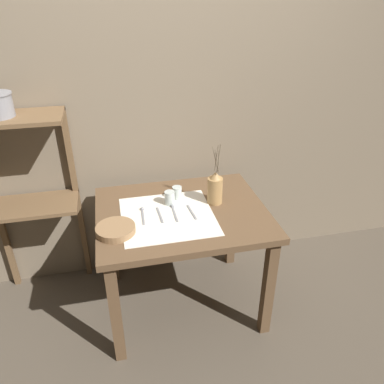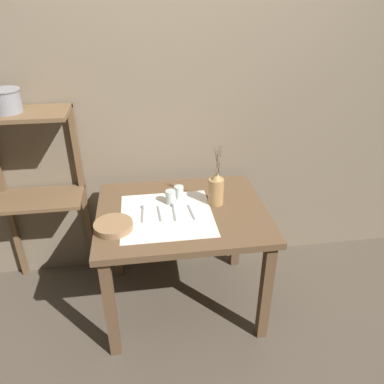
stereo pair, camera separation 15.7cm
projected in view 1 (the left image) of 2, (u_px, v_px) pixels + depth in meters
name	position (u px, v px, depth m)	size (l,w,h in m)	color
ground_plane	(183.00, 301.00, 2.58)	(12.00, 12.00, 0.00)	brown
stone_wall_back	(165.00, 110.00, 2.45)	(7.00, 0.06, 2.40)	#7A6B56
wooden_table	(182.00, 225.00, 2.28)	(1.01, 0.81, 0.73)	brown
wooden_shelf_unit	(28.00, 177.00, 2.28)	(0.55, 0.31, 1.28)	brown
linen_cloth	(168.00, 216.00, 2.17)	(0.53, 0.52, 0.00)	silver
pitcher_with_flowers	(215.00, 189.00, 2.27)	(0.09, 0.09, 0.39)	#A87F4C
wooden_bowl	(116.00, 230.00, 2.02)	(0.21, 0.21, 0.04)	#8E6B47
glass_tumbler_near	(170.00, 198.00, 2.27)	(0.06, 0.06, 0.08)	#B7C1BC
glass_tumbler_far	(176.00, 193.00, 2.33)	(0.06, 0.06, 0.08)	#B7C1BC
spoon_inner	(143.00, 212.00, 2.20)	(0.03, 0.18, 0.02)	gray
fork_inner	(160.00, 215.00, 2.18)	(0.02, 0.17, 0.00)	gray
spoon_outer	(173.00, 209.00, 2.23)	(0.02, 0.18, 0.02)	gray
knife_center	(192.00, 212.00, 2.21)	(0.03, 0.17, 0.00)	gray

